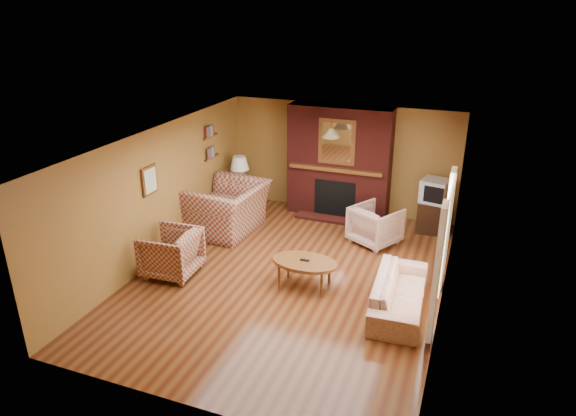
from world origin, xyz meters
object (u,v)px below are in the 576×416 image
at_px(fireplace, 339,163).
at_px(crt_tv, 435,191).
at_px(tv_stand, 432,216).
at_px(table_lamp, 240,170).
at_px(floral_sofa, 399,293).
at_px(coffee_table, 305,263).
at_px(side_table, 241,198).
at_px(plaid_armchair, 171,253).
at_px(floral_armchair, 375,225).
at_px(plaid_loveseat, 228,208).

distance_m(fireplace, crt_tv, 2.08).
bearing_deg(crt_tv, tv_stand, 90.00).
relative_size(fireplace, table_lamp, 3.46).
distance_m(floral_sofa, tv_stand, 3.12).
bearing_deg(floral_sofa, crt_tv, -5.68).
xyz_separation_m(coffee_table, side_table, (-2.44, 2.68, -0.15)).
distance_m(fireplace, floral_sofa, 3.92).
xyz_separation_m(fireplace, table_lamp, (-2.10, -0.53, -0.23)).
height_order(plaid_armchair, floral_armchair, plaid_armchair).
height_order(coffee_table, tv_stand, tv_stand).
bearing_deg(floral_armchair, tv_stand, -106.06).
distance_m(floral_sofa, coffee_table, 1.57).
distance_m(floral_armchair, tv_stand, 1.37).
bearing_deg(floral_sofa, table_lamp, 52.42).
bearing_deg(table_lamp, plaid_loveseat, -77.37).
bearing_deg(plaid_loveseat, tv_stand, 114.08).
xyz_separation_m(plaid_loveseat, floral_armchair, (2.93, 0.50, -0.12)).
bearing_deg(tv_stand, crt_tv, -93.59).
relative_size(plaid_loveseat, coffee_table, 1.41).
relative_size(plaid_loveseat, crt_tv, 2.60).
height_order(plaid_loveseat, table_lamp, table_lamp).
height_order(plaid_loveseat, floral_armchair, plaid_loveseat).
bearing_deg(fireplace, plaid_loveseat, -138.26).
xyz_separation_m(plaid_armchair, tv_stand, (4.00, 3.41, -0.08)).
relative_size(plaid_loveseat, floral_armchair, 1.84).
bearing_deg(tv_stand, plaid_loveseat, -162.99).
bearing_deg(fireplace, table_lamp, -165.71).
distance_m(fireplace, coffee_table, 3.31).
bearing_deg(tv_stand, floral_sofa, -96.35).
xyz_separation_m(fireplace, floral_sofa, (1.90, -3.30, -0.91)).
height_order(coffee_table, crt_tv, crt_tv).
bearing_deg(floral_armchair, side_table, 17.93).
relative_size(plaid_armchair, floral_sofa, 0.48).
xyz_separation_m(coffee_table, tv_stand, (1.71, 3.03, -0.11)).
distance_m(table_lamp, tv_stand, 4.21).
bearing_deg(fireplace, side_table, -165.71).
height_order(floral_sofa, floral_armchair, floral_armchair).
height_order(floral_sofa, coffee_table, floral_sofa).
height_order(table_lamp, crt_tv, table_lamp).
relative_size(fireplace, crt_tv, 4.05).
xyz_separation_m(floral_sofa, floral_armchair, (-0.82, 2.15, 0.11)).
xyz_separation_m(fireplace, crt_tv, (2.05, -0.19, -0.30)).
xyz_separation_m(tv_stand, crt_tv, (0.00, -0.01, 0.56)).
bearing_deg(plaid_armchair, side_table, 179.77).
height_order(fireplace, plaid_armchair, fireplace).
height_order(fireplace, crt_tv, fireplace).
xyz_separation_m(table_lamp, tv_stand, (4.15, 0.35, -0.63)).
xyz_separation_m(coffee_table, crt_tv, (1.71, 3.02, 0.44)).
xyz_separation_m(floral_armchair, side_table, (-3.18, 0.62, -0.10)).
xyz_separation_m(floral_armchair, tv_stand, (0.97, 0.97, -0.06)).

